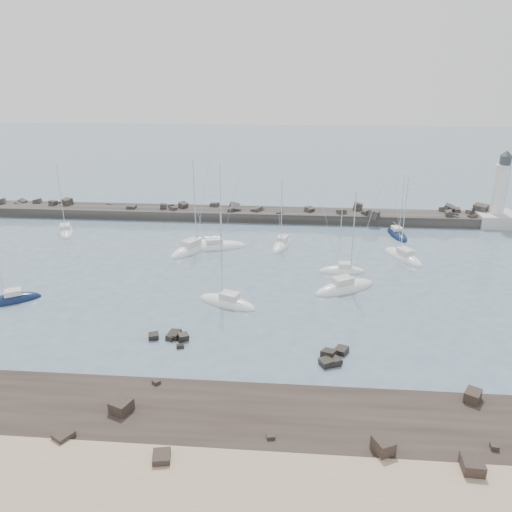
{
  "coord_description": "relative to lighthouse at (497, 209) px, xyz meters",
  "views": [
    {
      "loc": [
        9.55,
        -55.36,
        28.41
      ],
      "look_at": [
        3.99,
        12.0,
        2.27
      ],
      "focal_mm": 35.0,
      "sensor_mm": 36.0,
      "label": 1
    }
  ],
  "objects": [
    {
      "name": "sailboat_1",
      "position": [
        -78.67,
        -11.13,
        -2.96
      ],
      "size": [
        5.9,
        8.59,
        13.12
      ],
      "color": "white",
      "rests_on": "ground"
    },
    {
      "name": "rock_cluster_near",
      "position": [
        -50.6,
        -46.24,
        -2.95
      ],
      "size": [
        4.73,
        3.55,
        1.52
      ],
      "color": "black",
      "rests_on": "ground"
    },
    {
      "name": "rock_shelf",
      "position": [
        -46.95,
        -60.01,
        -3.07
      ],
      "size": [
        140.0,
        12.0,
        1.94
      ],
      "color": "black",
      "rests_on": "ground"
    },
    {
      "name": "sailboat_6",
      "position": [
        -39.57,
        -15.23,
        -2.95
      ],
      "size": [
        4.22,
        8.07,
        12.36
      ],
      "color": "white",
      "rests_on": "ground"
    },
    {
      "name": "sailboat_7",
      "position": [
        -30.56,
        -31.65,
        -2.93
      ],
      "size": [
        9.31,
        7.12,
        14.6
      ],
      "color": "white",
      "rests_on": "ground"
    },
    {
      "name": "sailboat_4",
      "position": [
        -50.21,
        -16.86,
        -2.96
      ],
      "size": [
        10.08,
        5.36,
        15.08
      ],
      "color": "white",
      "rests_on": "ground"
    },
    {
      "name": "sailboat_2",
      "position": [
        -73.39,
        -38.83,
        -2.95
      ],
      "size": [
        7.42,
        5.74,
        11.72
      ],
      "color": "#0E1A3C",
      "rests_on": "ground"
    },
    {
      "name": "sailboat_10",
      "position": [
        -20.53,
        -19.19,
        -2.95
      ],
      "size": [
        6.33,
        8.83,
        13.61
      ],
      "color": "white",
      "rests_on": "ground"
    },
    {
      "name": "sailboat_3",
      "position": [
        -53.89,
        -18.36,
        -2.94
      ],
      "size": [
        7.81,
        10.15,
        15.82
      ],
      "color": "white",
      "rests_on": "ground"
    },
    {
      "name": "sailboat_8",
      "position": [
        -19.44,
        -8.04,
        -2.96
      ],
      "size": [
        3.62,
        7.93,
        12.1
      ],
      "color": "#0E1A3C",
      "rests_on": "ground"
    },
    {
      "name": "sailboat_9",
      "position": [
        -30.45,
        -25.58,
        -2.96
      ],
      "size": [
        6.83,
        2.51,
        10.77
      ],
      "color": "white",
      "rests_on": "ground"
    },
    {
      "name": "rock_cluster_far",
      "position": [
        -33.28,
        -49.08,
        -2.93
      ],
      "size": [
        3.43,
        4.22,
        1.59
      ],
      "color": "black",
      "rests_on": "ground"
    },
    {
      "name": "lighthouse",
      "position": [
        0.0,
        0.0,
        0.0
      ],
      "size": [
        7.0,
        7.0,
        14.6
      ],
      "color": "#A9A9A4",
      "rests_on": "ground"
    },
    {
      "name": "breakwater",
      "position": [
        -54.7,
        0.02,
        -2.8
      ],
      "size": [
        115.0,
        7.5,
        4.95
      ],
      "color": "#2A2725",
      "rests_on": "ground"
    },
    {
      "name": "ground",
      "position": [
        -47.0,
        -38.0,
        -3.09
      ],
      "size": [
        400.0,
        400.0,
        0.0
      ],
      "primitive_type": "plane",
      "color": "slate",
      "rests_on": "ground"
    },
    {
      "name": "sailboat_5",
      "position": [
        -45.75,
        -37.24,
        -2.95
      ],
      "size": [
        8.41,
        5.42,
        12.85
      ],
      "color": "white",
      "rests_on": "ground"
    }
  ]
}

